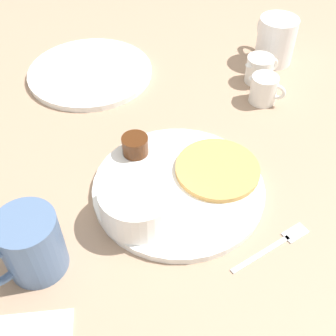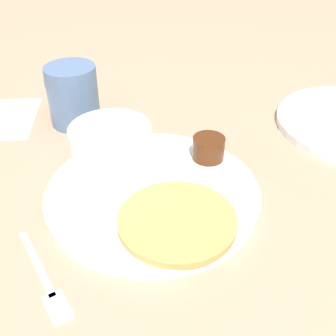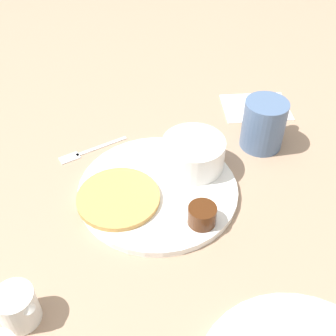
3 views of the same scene
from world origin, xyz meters
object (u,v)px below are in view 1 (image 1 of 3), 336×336
creamer_pitcher_near (264,89)px  fork (279,243)px  coffee_mug (30,245)px  creamer_pitcher_far (259,69)px  second_mug (275,40)px  plate (178,188)px  bowl (137,202)px

creamer_pitcher_near → fork: (-0.00, 0.33, -0.03)m
coffee_mug → fork: (-0.33, -0.07, -0.05)m
creamer_pitcher_far → fork: bearing=91.4°
second_mug → creamer_pitcher_near: bearing=79.1°
plate → coffee_mug: bearing=40.6°
coffee_mug → creamer_pitcher_far: size_ratio=1.44×
coffee_mug → plate: bearing=-139.4°
bowl → coffee_mug: coffee_mug is taller
creamer_pitcher_near → creamer_pitcher_far: (0.00, -0.07, -0.00)m
bowl → second_mug: 0.52m
plate → coffee_mug: (0.18, 0.15, 0.04)m
plate → fork: bearing=150.0°
creamer_pitcher_near → bowl: bearing=57.4°
creamer_pitcher_near → fork: size_ratio=0.62×
plate → bowl: bearing=49.4°
coffee_mug → bowl: bearing=-144.1°
fork → creamer_pitcher_near: bearing=-89.1°
bowl → fork: bearing=173.4°
bowl → second_mug: bearing=-116.3°
bowl → second_mug: size_ratio=1.00×
creamer_pitcher_far → fork: creamer_pitcher_far is taller
creamer_pitcher_near → second_mug: (-0.03, -0.15, 0.02)m
creamer_pitcher_near → creamer_pitcher_far: same height
plate → creamer_pitcher_near: bearing=-120.3°
creamer_pitcher_near → creamer_pitcher_far: size_ratio=1.00×
bowl → plate: bearing=-130.6°
plate → bowl: (0.05, 0.06, 0.03)m
creamer_pitcher_far → fork: size_ratio=0.62×
bowl → creamer_pitcher_near: 0.37m
plate → second_mug: 0.44m
creamer_pitcher_near → second_mug: size_ratio=0.66×
coffee_mug → creamer_pitcher_near: coffee_mug is taller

